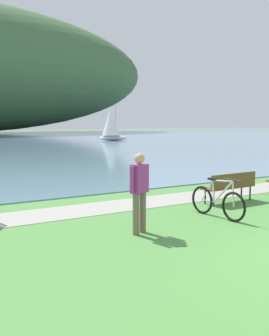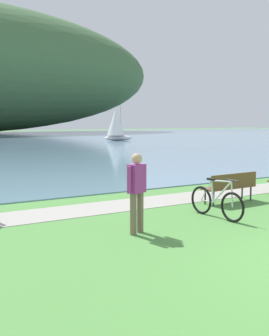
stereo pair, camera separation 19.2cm
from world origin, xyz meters
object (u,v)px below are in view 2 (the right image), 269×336
person_on_the_grass (137,188)px  park_bench_near_camera (231,185)px  bicycle_leaning_near_bench (216,202)px  sailboat_toward_hillside (116,124)px

person_on_the_grass → park_bench_near_camera: bearing=19.3°
park_bench_near_camera → bicycle_leaning_near_bench: bicycle_leaning_near_bench is taller
person_on_the_grass → sailboat_toward_hillside: bearing=62.7°
person_on_the_grass → sailboat_toward_hillside: size_ratio=0.41×
bicycle_leaning_near_bench → sailboat_toward_hillside: bearing=65.7°
park_bench_near_camera → person_on_the_grass: bearing=-160.7°
bicycle_leaning_near_bench → park_bench_near_camera: bearing=36.5°
person_on_the_grass → sailboat_toward_hillside: 40.11m
person_on_the_grass → sailboat_toward_hillside: (18.41, 35.62, 1.02)m
bicycle_leaning_near_bench → person_on_the_grass: 2.48m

